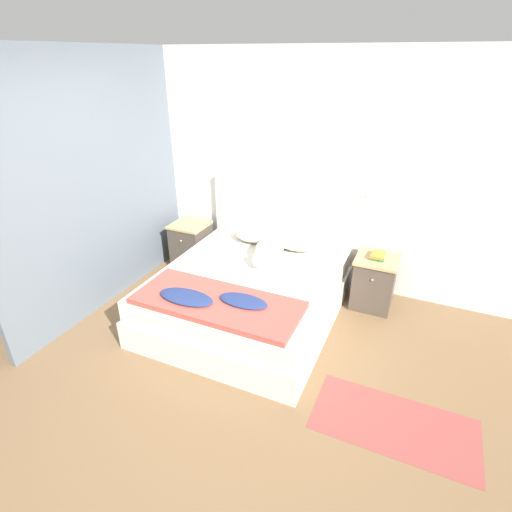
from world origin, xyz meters
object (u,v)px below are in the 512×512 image
(nightstand_right, at_px, (374,282))
(bed, at_px, (248,295))
(book_stack, at_px, (377,256))
(pillow_right, at_px, (297,242))
(dog, at_px, (269,249))
(pillow_left, at_px, (255,234))
(nightstand_left, at_px, (191,244))

(nightstand_right, bearing_deg, bed, -147.81)
(bed, xyz_separation_m, book_stack, (1.14, 0.73, 0.35))
(pillow_right, bearing_deg, nightstand_right, -1.48)
(nightstand_right, bearing_deg, pillow_right, 178.52)
(nightstand_right, distance_m, pillow_right, 0.93)
(dog, height_order, book_stack, dog)
(nightstand_right, xyz_separation_m, pillow_left, (-1.40, 0.02, 0.30))
(nightstand_left, height_order, nightstand_right, same)
(pillow_right, height_order, book_stack, pillow_right)
(pillow_left, bearing_deg, dog, -46.29)
(nightstand_left, xyz_separation_m, pillow_right, (1.40, 0.02, 0.30))
(bed, bearing_deg, dog, 83.08)
(nightstand_left, bearing_deg, nightstand_right, 0.00)
(nightstand_left, bearing_deg, pillow_left, 1.48)
(book_stack, bearing_deg, bed, -147.27)
(nightstand_left, distance_m, dog, 1.27)
(bed, height_order, nightstand_left, nightstand_left)
(pillow_right, relative_size, book_stack, 2.42)
(nightstand_right, height_order, pillow_right, pillow_right)
(bed, xyz_separation_m, nightstand_right, (1.14, 0.72, 0.04))
(pillow_right, bearing_deg, dog, -122.67)
(book_stack, bearing_deg, nightstand_right, -57.82)
(nightstand_right, height_order, book_stack, book_stack)
(nightstand_left, distance_m, book_stack, 2.30)
(pillow_right, bearing_deg, bed, -109.18)
(nightstand_left, xyz_separation_m, nightstand_right, (2.29, 0.00, 0.00))
(nightstand_right, height_order, pillow_left, pillow_left)
(nightstand_right, relative_size, book_stack, 2.80)
(bed, distance_m, dog, 0.55)
(pillow_left, distance_m, pillow_right, 0.52)
(pillow_left, bearing_deg, book_stack, -0.50)
(nightstand_left, xyz_separation_m, pillow_left, (0.89, 0.02, 0.30))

